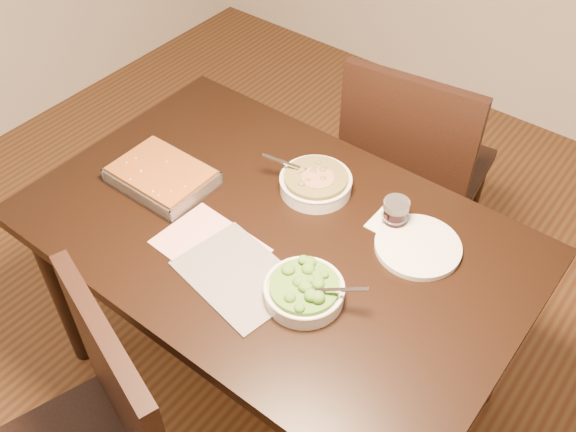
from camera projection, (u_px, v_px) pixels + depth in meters
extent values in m
plane|color=#452313|center=(277.00, 373.00, 2.32)|extent=(4.00, 4.00, 0.00)
cube|color=black|center=(274.00, 235.00, 1.81)|extent=(1.40, 0.90, 0.04)
cube|color=black|center=(275.00, 251.00, 1.86)|extent=(1.26, 0.76, 0.08)
cylinder|color=black|center=(62.00, 293.00, 2.14)|extent=(0.07, 0.07, 0.71)
cylinder|color=black|center=(212.00, 177.00, 2.55)|extent=(0.07, 0.07, 0.71)
cylinder|color=black|center=(504.00, 337.00, 2.01)|extent=(0.07, 0.07, 0.71)
cube|color=#C7384D|center=(210.00, 246.00, 1.75)|extent=(0.29, 0.22, 0.01)
cube|color=#222229|center=(239.00, 276.00, 1.67)|extent=(0.35, 0.28, 0.01)
cube|color=white|center=(393.00, 224.00, 1.81)|extent=(0.12, 0.12, 0.00)
cylinder|color=silver|center=(316.00, 185.00, 1.90)|extent=(0.21, 0.21, 0.04)
torus|color=silver|center=(316.00, 179.00, 1.88)|extent=(0.22, 0.22, 0.01)
cylinder|color=#382E0F|center=(316.00, 178.00, 1.88)|extent=(0.19, 0.19, 0.02)
cube|color=silver|center=(294.00, 171.00, 1.88)|extent=(0.13, 0.07, 0.04)
cylinder|color=maroon|center=(318.00, 178.00, 1.86)|extent=(0.10, 0.10, 0.00)
cylinder|color=silver|center=(304.00, 293.00, 1.61)|extent=(0.20, 0.20, 0.04)
torus|color=silver|center=(304.00, 287.00, 1.60)|extent=(0.21, 0.21, 0.01)
cylinder|color=#1C4911|center=(304.00, 286.00, 1.59)|extent=(0.18, 0.18, 0.02)
cube|color=silver|center=(330.00, 287.00, 1.57)|extent=(0.12, 0.07, 0.04)
cube|color=silver|center=(163.00, 182.00, 1.93)|extent=(0.29, 0.22, 0.01)
cube|color=#61310D|center=(162.00, 176.00, 1.91)|extent=(0.28, 0.20, 0.05)
cube|color=silver|center=(187.00, 159.00, 1.97)|extent=(0.29, 0.01, 0.04)
cube|color=silver|center=(136.00, 195.00, 1.86)|extent=(0.29, 0.01, 0.04)
cube|color=silver|center=(197.00, 197.00, 1.85)|extent=(0.01, 0.22, 0.04)
cube|color=silver|center=(129.00, 157.00, 1.98)|extent=(0.01, 0.22, 0.04)
cylinder|color=black|center=(395.00, 216.00, 1.79)|extent=(0.07, 0.07, 0.06)
cylinder|color=silver|center=(397.00, 205.00, 1.76)|extent=(0.07, 0.07, 0.02)
cylinder|color=silver|center=(418.00, 247.00, 1.74)|extent=(0.24, 0.24, 0.02)
cylinder|color=black|center=(122.00, 429.00, 1.93)|extent=(0.04, 0.04, 0.45)
cube|color=black|center=(121.00, 389.00, 1.45)|extent=(0.45, 0.18, 0.50)
cube|color=black|center=(418.00, 169.00, 2.40)|extent=(0.52, 0.52, 0.04)
cylinder|color=black|center=(473.00, 203.00, 2.63)|extent=(0.04, 0.04, 0.45)
cylinder|color=black|center=(439.00, 267.00, 2.38)|extent=(0.04, 0.04, 0.45)
cylinder|color=black|center=(384.00, 171.00, 2.77)|extent=(0.04, 0.04, 0.45)
cylinder|color=black|center=(342.00, 229.00, 2.53)|extent=(0.04, 0.04, 0.45)
cube|color=black|center=(405.00, 144.00, 2.09)|extent=(0.46, 0.10, 0.49)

